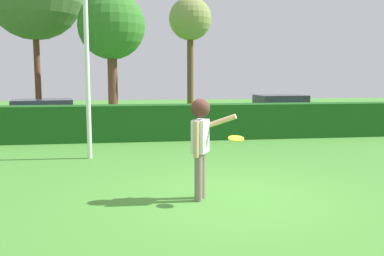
% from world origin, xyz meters
% --- Properties ---
extents(ground_plane, '(60.00, 60.00, 0.00)m').
position_xyz_m(ground_plane, '(0.00, 0.00, 0.00)').
color(ground_plane, '#478B32').
extents(person, '(0.83, 0.52, 1.79)m').
position_xyz_m(person, '(-0.49, -0.02, 1.14)').
color(person, gray).
rests_on(person, ground).
extents(frisbee, '(0.27, 0.27, 0.07)m').
position_xyz_m(frisbee, '(0.05, -0.36, 1.13)').
color(frisbee, yellow).
extents(lamppost, '(0.24, 0.24, 5.85)m').
position_xyz_m(lamppost, '(-2.78, 4.08, 3.24)').
color(lamppost, silver).
rests_on(lamppost, ground).
extents(hedge_row, '(28.97, 0.90, 1.19)m').
position_xyz_m(hedge_row, '(0.00, 7.01, 0.59)').
color(hedge_row, '#1A5119').
rests_on(hedge_row, ground).
extents(parked_car_white, '(4.44, 2.43, 1.25)m').
position_xyz_m(parked_car_white, '(-5.04, 9.68, 0.69)').
color(parked_car_white, white).
rests_on(parked_car_white, ground).
extents(parked_car_green, '(4.30, 2.03, 1.25)m').
position_xyz_m(parked_car_green, '(5.23, 11.74, 0.69)').
color(parked_car_green, '#1E6633').
rests_on(parked_car_green, ground).
extents(birch_tree, '(2.85, 2.85, 5.67)m').
position_xyz_m(birch_tree, '(-2.43, 11.43, 4.19)').
color(birch_tree, brown).
rests_on(birch_tree, ground).
extents(bare_elm_tree, '(1.91, 1.91, 5.64)m').
position_xyz_m(bare_elm_tree, '(1.04, 12.10, 4.56)').
color(bare_elm_tree, brown).
rests_on(bare_elm_tree, ground).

